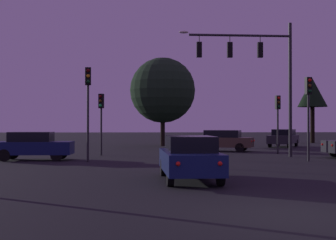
{
  "coord_description": "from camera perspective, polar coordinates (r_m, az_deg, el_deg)",
  "views": [
    {
      "loc": [
        -3.3,
        -9.57,
        1.9
      ],
      "look_at": [
        -1.72,
        16.05,
        2.17
      ],
      "focal_mm": 49.72,
      "sensor_mm": 36.0,
      "label": 1
    }
  ],
  "objects": [
    {
      "name": "ground_plane",
      "position": [
        34.28,
        2.01,
        -3.77
      ],
      "size": [
        168.0,
        168.0,
        0.0
      ],
      "primitive_type": "plane",
      "color": "black",
      "rests_on": "ground"
    },
    {
      "name": "traffic_signal_mast_arm",
      "position": [
        28.16,
        10.86,
        6.67
      ],
      "size": [
        6.75,
        0.44,
        7.97
      ],
      "color": "#232326",
      "rests_on": "ground"
    },
    {
      "name": "traffic_light_corner_left",
      "position": [
        29.23,
        -8.2,
        1.05
      ],
      "size": [
        0.36,
        0.38,
        3.84
      ],
      "color": "#232326",
      "rests_on": "ground"
    },
    {
      "name": "traffic_light_corner_right",
      "position": [
        31.39,
        13.32,
        0.93
      ],
      "size": [
        0.35,
        0.38,
        3.83
      ],
      "color": "#232326",
      "rests_on": "ground"
    },
    {
      "name": "traffic_light_median",
      "position": [
        24.08,
        -9.78,
        2.98
      ],
      "size": [
        0.33,
        0.37,
        4.83
      ],
      "color": "#232326",
      "rests_on": "ground"
    },
    {
      "name": "traffic_light_far_side",
      "position": [
        25.27,
        16.85,
        2.16
      ],
      "size": [
        0.34,
        0.38,
        4.39
      ],
      "color": "#232326",
      "rests_on": "ground"
    },
    {
      "name": "car_nearside_lane",
      "position": [
        15.87,
        2.66,
        -4.58
      ],
      "size": [
        1.85,
        4.6,
        1.52
      ],
      "color": "#0F1947",
      "rests_on": "ground"
    },
    {
      "name": "car_crossing_left",
      "position": [
        26.0,
        -16.18,
        -3.01
      ],
      "size": [
        4.14,
        1.87,
        1.52
      ],
      "color": "#0F1947",
      "rests_on": "ground"
    },
    {
      "name": "car_far_lane",
      "position": [
        41.2,
        13.97,
        -2.12
      ],
      "size": [
        3.77,
        4.68,
        1.52
      ],
      "color": "#232328",
      "rests_on": "ground"
    },
    {
      "name": "car_parked_lot",
      "position": [
        33.65,
        6.53,
        -2.47
      ],
      "size": [
        4.92,
        3.37,
        1.52
      ],
      "color": "#473828",
      "rests_on": "ground"
    },
    {
      "name": "tree_behind_sign",
      "position": [
        51.44,
        17.28,
        3.16
      ],
      "size": [
        3.08,
        3.08,
        6.86
      ],
      "color": "black",
      "rests_on": "ground"
    },
    {
      "name": "tree_center_horizon",
      "position": [
        41.91,
        -0.66,
        3.66
      ],
      "size": [
        5.88,
        5.88,
        7.96
      ],
      "color": "black",
      "rests_on": "ground"
    }
  ]
}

